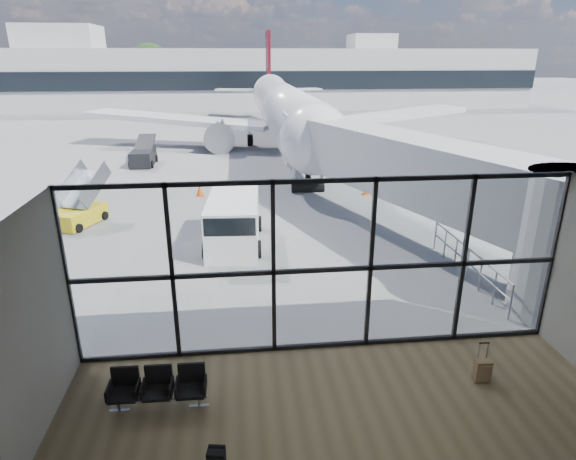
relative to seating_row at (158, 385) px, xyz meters
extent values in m
plane|color=slate|center=(3.83, 41.79, -0.51)|extent=(220.00, 220.00, 0.00)
cube|color=silver|center=(3.83, -2.21, 3.99)|extent=(12.00, 8.00, 0.02)
cube|color=white|center=(3.83, 1.79, 1.74)|extent=(12.00, 0.04, 4.50)
cube|color=black|center=(3.83, 1.79, -0.45)|extent=(12.00, 0.12, 0.10)
cube|color=black|center=(3.83, 1.79, 1.69)|extent=(12.00, 0.12, 0.10)
cube|color=black|center=(3.83, 1.79, 3.93)|extent=(12.00, 0.12, 0.10)
cube|color=black|center=(-2.17, 1.79, 1.74)|extent=(0.10, 0.12, 4.50)
cube|color=black|center=(0.23, 1.79, 1.74)|extent=(0.10, 0.12, 4.50)
cube|color=black|center=(2.63, 1.79, 1.74)|extent=(0.10, 0.12, 4.50)
cube|color=black|center=(5.03, 1.79, 1.74)|extent=(0.10, 0.12, 4.50)
cube|color=black|center=(7.43, 1.79, 1.74)|extent=(0.10, 0.12, 4.50)
cube|color=black|center=(9.83, 1.79, 1.74)|extent=(0.10, 0.12, 4.50)
cylinder|color=#AFB2B4|center=(11.03, 2.79, 1.59)|extent=(2.80, 2.80, 4.20)
cube|color=#AFB2B4|center=(8.38, 9.79, 2.49)|extent=(7.45, 14.81, 2.40)
cube|color=#AFB2B4|center=(5.73, 16.79, 2.49)|extent=(2.60, 2.20, 2.60)
cylinder|color=gray|center=(4.93, 16.79, 0.39)|extent=(0.20, 0.20, 1.80)
cylinder|color=gray|center=(6.53, 16.79, 0.39)|extent=(0.20, 0.20, 1.80)
cylinder|color=black|center=(5.73, 16.79, -0.26)|extent=(1.80, 0.56, 0.56)
cylinder|color=gray|center=(9.43, 2.59, 0.04)|extent=(0.06, 0.06, 1.10)
cylinder|color=gray|center=(9.43, 3.49, 0.04)|extent=(0.06, 0.06, 1.10)
cylinder|color=gray|center=(9.43, 4.39, 0.04)|extent=(0.06, 0.06, 1.10)
cylinder|color=gray|center=(9.43, 5.29, 0.04)|extent=(0.06, 0.06, 1.10)
cylinder|color=gray|center=(9.43, 6.19, 0.04)|extent=(0.06, 0.06, 1.10)
cylinder|color=gray|center=(9.43, 7.09, 0.04)|extent=(0.06, 0.06, 1.10)
cylinder|color=gray|center=(9.43, 7.99, 0.04)|extent=(0.06, 0.06, 1.10)
cylinder|color=gray|center=(9.43, 5.29, 0.57)|extent=(0.06, 5.40, 0.06)
cylinder|color=gray|center=(9.43, 5.29, 0.09)|extent=(0.06, 5.40, 0.06)
cube|color=#A2A29E|center=(3.83, 63.79, 3.49)|extent=(80.00, 12.00, 8.00)
cube|color=black|center=(3.83, 57.69, 3.49)|extent=(80.00, 0.20, 2.40)
cube|color=#A2A29E|center=(-21.17, 63.79, 8.99)|extent=(10.00, 8.00, 3.00)
cube|color=#A2A29E|center=(21.83, 63.79, 8.49)|extent=(6.00, 6.00, 2.00)
cylinder|color=#382619|center=(-29.17, 73.79, 1.20)|extent=(0.50, 0.50, 3.42)
sphere|color=#183313|center=(-29.17, 73.79, 5.38)|extent=(6.27, 6.27, 6.27)
cylinder|color=#382619|center=(-23.17, 73.79, 0.84)|extent=(0.50, 0.50, 2.70)
sphere|color=#183313|center=(-23.17, 73.79, 4.14)|extent=(4.95, 4.95, 4.95)
cylinder|color=#382619|center=(-17.17, 73.79, 1.02)|extent=(0.50, 0.50, 3.06)
sphere|color=#183313|center=(-17.17, 73.79, 4.76)|extent=(5.61, 5.61, 5.61)
cylinder|color=#382619|center=(-11.17, 73.79, 1.20)|extent=(0.50, 0.50, 3.42)
sphere|color=#183313|center=(-11.17, 73.79, 5.38)|extent=(6.27, 6.27, 6.27)
cube|color=gray|center=(0.00, -0.11, -0.27)|extent=(2.06, 0.12, 0.04)
cube|color=black|center=(-0.70, -0.10, -0.09)|extent=(0.59, 0.55, 0.07)
cube|color=black|center=(-0.70, 0.16, 0.15)|extent=(0.58, 0.08, 0.51)
cube|color=black|center=(0.00, -0.11, -0.09)|extent=(0.59, 0.55, 0.07)
cube|color=black|center=(0.00, 0.15, 0.15)|extent=(0.58, 0.08, 0.51)
cube|color=black|center=(0.70, -0.13, -0.09)|extent=(0.59, 0.55, 0.07)
cube|color=black|center=(0.70, 0.13, 0.15)|extent=(0.58, 0.08, 0.51)
cylinder|color=gray|center=(-0.84, -0.09, -0.39)|extent=(0.06, 0.06, 0.23)
cylinder|color=gray|center=(0.84, -0.13, -0.39)|extent=(0.06, 0.06, 0.23)
cylinder|color=black|center=(1.29, -1.80, -0.06)|extent=(0.31, 0.13, 0.08)
cube|color=brown|center=(7.31, 0.02, -0.22)|extent=(0.36, 0.23, 0.54)
cube|color=brown|center=(7.31, -0.10, -0.22)|extent=(0.30, 0.05, 0.40)
cylinder|color=gray|center=(7.21, 0.12, 0.24)|extent=(0.02, 0.02, 0.45)
cylinder|color=gray|center=(7.41, 0.11, 0.24)|extent=(0.02, 0.02, 0.45)
cube|color=black|center=(7.31, 0.12, 0.46)|extent=(0.24, 0.04, 0.02)
cylinder|color=black|center=(7.21, 0.12, -0.48)|extent=(0.03, 0.06, 0.06)
cylinder|color=black|center=(7.41, 0.11, -0.48)|extent=(0.03, 0.06, 0.06)
cylinder|color=silver|center=(5.91, 31.22, 2.54)|extent=(3.80, 30.44, 3.75)
sphere|color=silver|center=(5.93, 16.00, 2.54)|extent=(3.75, 3.75, 3.75)
cone|color=silver|center=(5.88, 48.98, 2.84)|extent=(3.76, 6.09, 3.75)
cube|color=black|center=(5.93, 16.61, 3.05)|extent=(2.23, 1.22, 0.51)
cube|color=silver|center=(-2.72, 32.22, 1.68)|extent=(15.54, 7.96, 1.20)
cylinder|color=black|center=(0.64, 30.20, 0.66)|extent=(2.14, 3.45, 2.13)
cube|color=silver|center=(2.63, 48.46, 2.94)|extent=(5.84, 2.94, 0.18)
cube|color=silver|center=(14.53, 32.25, 1.68)|extent=(15.54, 8.01, 1.20)
cylinder|color=black|center=(11.19, 30.22, 0.66)|extent=(2.14, 3.45, 2.13)
cube|color=silver|center=(9.13, 48.48, 2.94)|extent=(5.84, 2.95, 0.18)
cube|color=#530B16|center=(5.88, 48.98, 6.19)|extent=(0.31, 3.86, 6.09)
cylinder|color=gray|center=(5.93, 18.03, 0.20)|extent=(0.20, 0.20, 1.42)
cylinder|color=black|center=(5.93, 18.03, -0.15)|extent=(0.25, 0.71, 0.71)
cylinder|color=black|center=(3.07, 31.73, -0.05)|extent=(0.46, 0.97, 0.97)
cylinder|color=black|center=(8.75, 31.73, -0.05)|extent=(0.46, 0.97, 0.97)
cube|color=white|center=(1.65, 9.38, 0.46)|extent=(2.19, 4.54, 1.93)
cube|color=black|center=(1.55, 7.74, 0.99)|extent=(1.90, 1.26, 0.67)
cylinder|color=black|center=(0.60, 7.99, -0.17)|extent=(0.28, 0.69, 0.67)
cylinder|color=black|center=(2.52, 7.88, -0.17)|extent=(0.28, 0.69, 0.67)
cylinder|color=black|center=(0.77, 10.88, -0.17)|extent=(0.28, 0.69, 0.67)
cylinder|color=black|center=(2.69, 10.76, -0.17)|extent=(0.28, 0.69, 0.67)
cube|color=black|center=(-4.52, 24.90, 0.04)|extent=(1.41, 2.99, 0.99)
cube|color=black|center=(-4.51, 26.09, 0.79)|extent=(1.20, 2.48, 1.02)
cylinder|color=black|center=(-5.22, 23.91, -0.26)|extent=(0.20, 0.50, 0.50)
cylinder|color=black|center=(-3.83, 23.90, -0.26)|extent=(0.20, 0.50, 0.50)
cylinder|color=black|center=(-5.21, 25.90, -0.26)|extent=(0.20, 0.50, 0.50)
cylinder|color=black|center=(-3.82, 25.89, -0.26)|extent=(0.20, 0.50, 0.50)
cube|color=gold|center=(-5.30, 12.52, -0.10)|extent=(2.26, 2.85, 0.71)
cube|color=gray|center=(-5.03, 13.18, 0.92)|extent=(1.92, 2.34, 1.32)
cylinder|color=black|center=(-6.29, 11.97, -0.31)|extent=(0.31, 0.43, 0.39)
cylinder|color=black|center=(-4.97, 11.43, -0.31)|extent=(0.31, 0.43, 0.39)
cylinder|color=black|center=(-5.62, 13.62, -0.31)|extent=(0.31, 0.43, 0.39)
cylinder|color=black|center=(-4.30, 13.08, -0.31)|extent=(0.31, 0.43, 0.39)
cube|color=#FF4D0D|center=(-0.17, 16.63, -0.49)|extent=(0.43, 0.43, 0.03)
cone|color=#FF4D0D|center=(-0.17, 16.63, -0.20)|extent=(0.41, 0.41, 0.61)
cube|color=#D5680B|center=(1.14, 12.86, -0.49)|extent=(0.41, 0.41, 0.03)
cone|color=#D5680B|center=(1.14, 12.86, -0.22)|extent=(0.39, 0.39, 0.58)
cube|color=orange|center=(8.83, 15.83, -0.49)|extent=(0.47, 0.47, 0.03)
cone|color=orange|center=(8.83, 15.83, -0.17)|extent=(0.45, 0.45, 0.67)
camera|label=1|loc=(1.83, -8.76, 6.63)|focal=30.00mm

